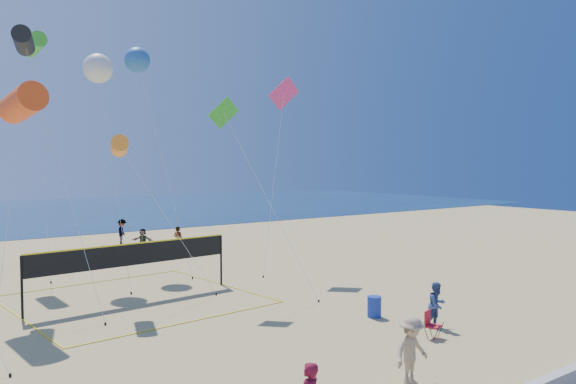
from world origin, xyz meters
TOP-DOWN VIEW (x-y plane):
  - bystander_a at (6.95, 2.80)m, footprint 0.82×0.65m
  - bystander_b at (2.14, -0.25)m, footprint 1.24×0.76m
  - far_person_1 at (4.66, 25.50)m, footprint 1.40×1.40m
  - far_person_2 at (6.44, 23.80)m, footprint 0.71×0.79m
  - far_person_4 at (4.76, 29.74)m, footprint 1.22×1.42m
  - camp_chair at (5.79, 2.13)m, footprint 0.63×0.74m
  - trash_barrel at (6.06, 5.13)m, footprint 0.57×0.57m
  - volleyball_net at (-0.53, 13.33)m, footprint 10.22×10.09m
  - kite_0 at (-4.70, 14.19)m, footprint 2.69×5.78m
  - kite_1 at (-4.02, 17.21)m, footprint 1.92×8.10m
  - kite_2 at (-1.13, 13.17)m, footprint 4.59×2.17m
  - kite_4 at (3.36, 11.61)m, footprint 3.39×3.78m
  - kite_5 at (9.13, 15.56)m, footprint 3.53×1.85m
  - kite_6 at (0.19, 20.10)m, footprint 1.91×6.65m
  - kite_7 at (3.14, 22.08)m, footprint 1.92×7.21m
  - kite_8 at (-2.40, 22.88)m, footprint 0.99×4.94m

SIDE VIEW (x-z plane):
  - trash_barrel at x=6.06m, z-range 0.00..0.82m
  - camp_chair at x=5.79m, z-range 0.01..1.05m
  - far_person_1 at x=4.66m, z-range 0.00..1.62m
  - bystander_a at x=6.95m, z-range 0.00..1.67m
  - far_person_2 at x=6.44m, z-range 0.00..1.82m
  - bystander_b at x=2.14m, z-range 0.00..1.86m
  - far_person_4 at x=4.76m, z-range 0.00..1.90m
  - volleyball_net at x=-0.53m, z-range 0.48..3.00m
  - kite_2 at x=-1.13m, z-range 3.13..10.34m
  - kite_4 at x=3.36m, z-range 3.23..12.23m
  - kite_0 at x=-4.70m, z-range 3.82..13.01m
  - kite_5 at x=9.13m, z-range 4.08..15.00m
  - kite_6 at x=0.19m, z-range 5.14..17.00m
  - kite_1 at x=-4.02m, z-range 5.46..17.51m
  - kite_7 at x=3.14m, z-range 5.68..18.56m
  - kite_8 at x=-2.40m, z-range 5.94..19.02m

